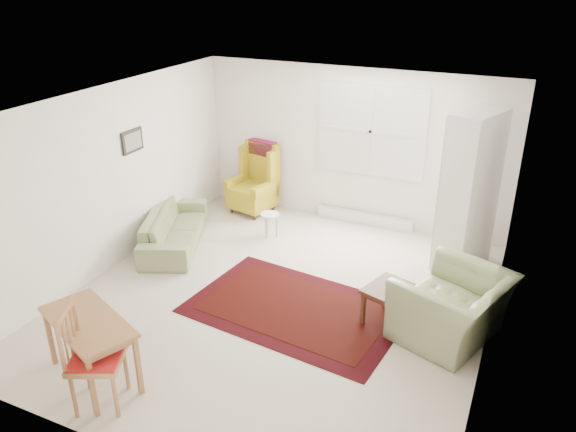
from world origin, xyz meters
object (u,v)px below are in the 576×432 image
at_px(coffee_table, 392,306).
at_px(cabinet, 470,193).
at_px(desk, 92,349).
at_px(armchair, 453,301).
at_px(stool, 270,225).
at_px(desk_chair, 96,357).
at_px(sofa, 174,222).
at_px(wingback_chair, 252,179).

relative_size(coffee_table, cabinet, 0.26).
bearing_deg(cabinet, coffee_table, -87.04).
bearing_deg(desk, armchair, 35.20).
xyz_separation_m(stool, desk_chair, (0.14, -3.95, 0.35)).
distance_m(coffee_table, desk_chair, 3.31).
bearing_deg(cabinet, armchair, -65.71).
distance_m(sofa, armchair, 4.25).
bearing_deg(armchair, desk, -35.18).
height_order(sofa, desk_chair, desk_chair).
distance_m(armchair, coffee_table, 0.71).
xyz_separation_m(armchair, desk, (-3.18, -2.24, -0.11)).
xyz_separation_m(wingback_chair, desk, (0.54, -4.45, -0.24)).
distance_m(cabinet, desk_chair, 5.07).
height_order(stool, desk, desk).
bearing_deg(stool, desk_chair, -87.98).
distance_m(sofa, desk, 3.04).
relative_size(wingback_chair, desk_chair, 1.09).
bearing_deg(cabinet, stool, -154.71).
xyz_separation_m(armchair, coffee_table, (-0.67, -0.03, -0.23)).
bearing_deg(coffee_table, wingback_chair, 143.65).
height_order(wingback_chair, coffee_table, wingback_chair).
height_order(sofa, coffee_table, sofa).
distance_m(armchair, desk, 3.89).
xyz_separation_m(cabinet, desk, (-3.03, -3.99, -0.75)).
bearing_deg(armchair, sofa, -78.84).
height_order(cabinet, desk, cabinet).
height_order(sofa, armchair, armchair).
distance_m(stool, desk_chair, 3.97).
xyz_separation_m(coffee_table, cabinet, (0.53, 1.78, 0.87)).
distance_m(sofa, desk_chair, 3.39).
bearing_deg(sofa, stool, -78.37).
bearing_deg(desk_chair, sofa, -1.84).
bearing_deg(cabinet, sofa, -145.01).
relative_size(sofa, armchair, 1.53).
relative_size(wingback_chair, desk, 1.07).
height_order(armchair, stool, armchair).
height_order(wingback_chair, desk, wingback_chair).
xyz_separation_m(wingback_chair, coffee_table, (3.04, -2.24, -0.36)).
bearing_deg(armchair, wingback_chair, -101.14).
xyz_separation_m(armchair, desk_chair, (-2.86, -2.49, 0.08)).
height_order(wingback_chair, stool, wingback_chair).
bearing_deg(wingback_chair, stool, -35.18).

